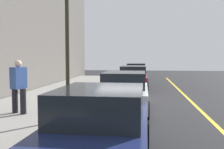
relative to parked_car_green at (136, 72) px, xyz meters
The scene contains 10 objects.
ground_plane 11.17m from the parked_car_green, ahead, with size 56.00×56.00×0.00m, color black.
sidewalk 11.71m from the parked_car_green, 17.68° to the right, with size 28.00×4.60×0.15m, color gray.
lane_stripe_centre 11.55m from the parked_car_green, 14.84° to the left, with size 28.00×0.14×0.01m, color gold.
snow_bank_curb 12.44m from the parked_car_green, ahead, with size 8.97×0.56×0.22m, color white.
parked_car_green is the anchor object (origin of this frame).
parked_car_maroon 6.80m from the parked_car_green, ahead, with size 4.63×1.93×1.51m.
parked_car_white 13.71m from the parked_car_green, ahead, with size 4.20×1.90×1.51m.
parked_car_navy 19.04m from the parked_car_green, ahead, with size 4.12×1.93×1.51m.
pedestrian_blue_coat 15.73m from the parked_car_green, 13.07° to the right, with size 0.58×0.58×1.84m.
traffic_light_pole 16.25m from the parked_car_green, ahead, with size 0.35×0.26×4.51m.
Camera 1 is at (12.66, 0.99, 2.11)m, focal length 41.87 mm.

